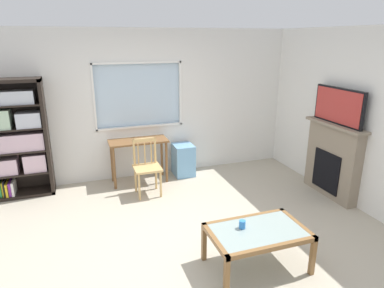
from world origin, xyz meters
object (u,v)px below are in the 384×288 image
at_px(desk_under_window, 138,147).
at_px(fireplace, 332,160).
at_px(coffee_table, 258,235).
at_px(sippy_cup, 242,224).
at_px(plastic_drawer_unit, 183,160).
at_px(tv, 339,106).
at_px(wooden_chair, 147,167).
at_px(bookshelf, 16,138).

bearing_deg(desk_under_window, fireplace, -28.47).
height_order(coffee_table, sippy_cup, sippy_cup).
bearing_deg(fireplace, coffee_table, -148.72).
relative_size(desk_under_window, plastic_drawer_unit, 1.72).
distance_m(fireplace, tv, 0.86).
relative_size(wooden_chair, sippy_cup, 10.00).
bearing_deg(fireplace, desk_under_window, 151.53).
relative_size(fireplace, tv, 1.22).
xyz_separation_m(wooden_chair, plastic_drawer_unit, (0.79, 0.56, -0.18)).
relative_size(bookshelf, fireplace, 1.57).
relative_size(fireplace, sippy_cup, 13.08).
distance_m(tv, sippy_cup, 2.58).
xyz_separation_m(plastic_drawer_unit, coffee_table, (-0.04, -2.77, 0.11)).
height_order(desk_under_window, coffee_table, desk_under_window).
distance_m(plastic_drawer_unit, tv, 2.74).
height_order(bookshelf, coffee_table, bookshelf).
relative_size(desk_under_window, coffee_table, 0.95).
height_order(bookshelf, desk_under_window, bookshelf).
relative_size(desk_under_window, sippy_cup, 10.98).
distance_m(coffee_table, sippy_cup, 0.20).
relative_size(desk_under_window, wooden_chair, 1.10).
bearing_deg(wooden_chair, tv, -19.96).
distance_m(bookshelf, coffee_table, 3.89).
bearing_deg(wooden_chair, plastic_drawer_unit, 35.67).
relative_size(plastic_drawer_unit, sippy_cup, 6.38).
xyz_separation_m(desk_under_window, plastic_drawer_unit, (0.82, 0.05, -0.34)).
bearing_deg(tv, wooden_chair, 160.04).
distance_m(plastic_drawer_unit, sippy_cup, 2.70).
bearing_deg(tv, plastic_drawer_unit, 141.28).
height_order(plastic_drawer_unit, tv, tv).
height_order(bookshelf, fireplace, bookshelf).
bearing_deg(desk_under_window, tv, -28.62).
bearing_deg(plastic_drawer_unit, coffee_table, -90.92).
distance_m(desk_under_window, tv, 3.24).
xyz_separation_m(bookshelf, wooden_chair, (1.88, -0.62, -0.48)).
xyz_separation_m(coffee_table, sippy_cup, (-0.14, 0.09, 0.11)).
bearing_deg(plastic_drawer_unit, desk_under_window, -176.50).
relative_size(bookshelf, plastic_drawer_unit, 3.21).
bearing_deg(wooden_chair, fireplace, -19.84).
relative_size(bookshelf, tv, 1.92).
height_order(desk_under_window, wooden_chair, wooden_chair).
bearing_deg(fireplace, tv, 180.00).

